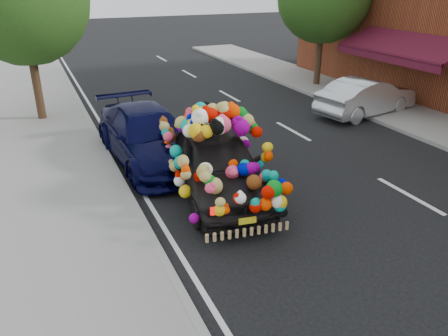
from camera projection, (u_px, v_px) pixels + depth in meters
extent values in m
plane|color=black|center=(274.00, 229.00, 8.74)|extent=(100.00, 100.00, 0.00)
cube|color=gray|center=(45.00, 283.00, 7.11)|extent=(4.00, 60.00, 0.12)
cube|color=gray|center=(160.00, 255.00, 7.84)|extent=(0.15, 60.00, 0.13)
cube|color=gray|center=(446.00, 129.00, 14.27)|extent=(3.00, 40.00, 0.12)
cube|color=#4B0E1F|center=(401.00, 44.00, 16.04)|extent=(1.62, 5.20, 0.75)
cube|color=#4B0E1F|center=(383.00, 57.00, 15.92)|extent=(0.06, 5.20, 0.35)
cylinder|color=#332114|center=(36.00, 82.00, 14.71)|extent=(0.28, 0.28, 2.73)
cylinder|color=#332114|center=(319.00, 57.00, 19.54)|extent=(0.28, 0.28, 2.64)
imported|color=black|center=(216.00, 163.00, 9.95)|extent=(2.33, 4.57, 1.49)
cube|color=red|center=(216.00, 211.00, 7.85)|extent=(0.23, 0.09, 0.14)
cube|color=red|center=(278.00, 202.00, 8.16)|extent=(0.23, 0.09, 0.14)
cube|color=yellow|center=(248.00, 221.00, 8.11)|extent=(0.34, 0.08, 0.12)
imported|color=black|center=(148.00, 136.00, 11.75)|extent=(2.23, 4.97, 1.42)
imported|color=silver|center=(366.00, 97.00, 15.71)|extent=(4.22, 2.10, 1.33)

